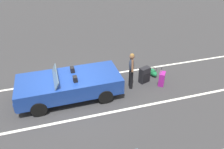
% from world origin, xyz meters
% --- Properties ---
extents(ground_plane, '(80.00, 80.00, 0.00)m').
position_xyz_m(ground_plane, '(0.00, 0.00, 0.00)').
color(ground_plane, '#333335').
extents(lot_line_near, '(18.00, 0.12, 0.01)m').
position_xyz_m(lot_line_near, '(0.00, -1.25, 0.00)').
color(lot_line_near, silver).
rests_on(lot_line_near, ground_plane).
extents(lot_line_mid, '(18.00, 0.12, 0.01)m').
position_xyz_m(lot_line_mid, '(0.00, 1.45, 0.00)').
color(lot_line_mid, silver).
rests_on(lot_line_mid, ground_plane).
extents(convertible_car, '(4.16, 1.88, 1.24)m').
position_xyz_m(convertible_car, '(0.21, 0.00, 0.59)').
color(convertible_car, navy).
rests_on(convertible_car, ground_plane).
extents(suitcase_large_black, '(0.55, 0.43, 0.74)m').
position_xyz_m(suitcase_large_black, '(-3.39, -0.14, 0.37)').
color(suitcase_large_black, black).
rests_on(suitcase_large_black, ground_plane).
extents(suitcase_medium_bright, '(0.43, 0.46, 0.84)m').
position_xyz_m(suitcase_medium_bright, '(-4.04, 0.30, 0.31)').
color(suitcase_medium_bright, '#991E8C').
rests_on(suitcase_medium_bright, ground_plane).
extents(duffel_bag, '(0.40, 0.66, 0.34)m').
position_xyz_m(duffel_bag, '(-4.02, -0.57, 0.16)').
color(duffel_bag, '#19723F').
rests_on(duffel_bag, ground_plane).
extents(traveler_person, '(0.28, 0.61, 1.65)m').
position_xyz_m(traveler_person, '(-2.64, 0.06, 0.93)').
color(traveler_person, black).
rests_on(traveler_person, ground_plane).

